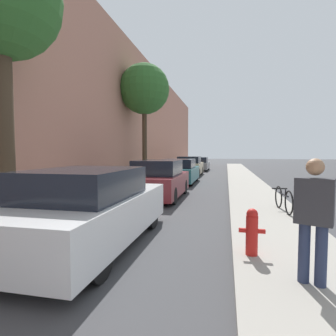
{
  "coord_description": "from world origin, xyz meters",
  "views": [
    {
      "loc": [
        1.77,
        1.62,
        1.81
      ],
      "look_at": [
        -0.46,
        11.89,
        1.19
      ],
      "focal_mm": 28.64,
      "sensor_mm": 36.0,
      "label": 1
    }
  ],
  "objects_px": {
    "parked_car_champagne": "(190,166)",
    "street_tree_far": "(144,90)",
    "parked_car_maroon": "(159,180)",
    "pedestrian": "(314,214)",
    "parked_car_teal": "(180,172)",
    "parked_car_white": "(89,209)",
    "bicycle": "(283,199)",
    "parked_car_grey": "(199,164)",
    "fire_hydrant": "(252,231)"
  },
  "relations": [
    {
      "from": "parked_car_maroon",
      "to": "parked_car_grey",
      "type": "height_order",
      "value": "parked_car_maroon"
    },
    {
      "from": "parked_car_white",
      "to": "parked_car_maroon",
      "type": "xyz_separation_m",
      "value": [
        0.01,
        5.5,
        -0.02
      ]
    },
    {
      "from": "street_tree_far",
      "to": "parked_car_champagne",
      "type": "bearing_deg",
      "value": 72.93
    },
    {
      "from": "parked_car_grey",
      "to": "parked_car_teal",
      "type": "bearing_deg",
      "value": -90.07
    },
    {
      "from": "parked_car_grey",
      "to": "street_tree_far",
      "type": "distance_m",
      "value": 12.79
    },
    {
      "from": "parked_car_grey",
      "to": "bicycle",
      "type": "bearing_deg",
      "value": -76.99
    },
    {
      "from": "pedestrian",
      "to": "fire_hydrant",
      "type": "bearing_deg",
      "value": -29.27
    },
    {
      "from": "parked_car_champagne",
      "to": "bicycle",
      "type": "xyz_separation_m",
      "value": [
        4.4,
        -12.62,
        -0.24
      ]
    },
    {
      "from": "parked_car_teal",
      "to": "fire_hydrant",
      "type": "height_order",
      "value": "parked_car_teal"
    },
    {
      "from": "parked_car_white",
      "to": "bicycle",
      "type": "relative_size",
      "value": 2.67
    },
    {
      "from": "street_tree_far",
      "to": "fire_hydrant",
      "type": "xyz_separation_m",
      "value": [
        5.03,
        -10.29,
        -4.84
      ]
    },
    {
      "from": "parked_car_teal",
      "to": "parked_car_grey",
      "type": "bearing_deg",
      "value": 89.93
    },
    {
      "from": "parked_car_teal",
      "to": "parked_car_champagne",
      "type": "distance_m",
      "value": 5.38
    },
    {
      "from": "street_tree_far",
      "to": "fire_hydrant",
      "type": "height_order",
      "value": "street_tree_far"
    },
    {
      "from": "parked_car_maroon",
      "to": "parked_car_teal",
      "type": "relative_size",
      "value": 0.96
    },
    {
      "from": "bicycle",
      "to": "parked_car_champagne",
      "type": "bearing_deg",
      "value": 103.94
    },
    {
      "from": "parked_car_champagne",
      "to": "parked_car_grey",
      "type": "relative_size",
      "value": 0.93
    },
    {
      "from": "parked_car_white",
      "to": "parked_car_champagne",
      "type": "xyz_separation_m",
      "value": [
        -0.2,
        16.07,
        -0.02
      ]
    },
    {
      "from": "pedestrian",
      "to": "parked_car_maroon",
      "type": "bearing_deg",
      "value": -37.55
    },
    {
      "from": "parked_car_white",
      "to": "bicycle",
      "type": "bearing_deg",
      "value": 39.4
    },
    {
      "from": "parked_car_white",
      "to": "parked_car_grey",
      "type": "relative_size",
      "value": 1.01
    },
    {
      "from": "parked_car_grey",
      "to": "pedestrian",
      "type": "xyz_separation_m",
      "value": [
        3.73,
        -22.87,
        0.39
      ]
    },
    {
      "from": "parked_car_maroon",
      "to": "pedestrian",
      "type": "bearing_deg",
      "value": -60.56
    },
    {
      "from": "parked_car_grey",
      "to": "fire_hydrant",
      "type": "xyz_separation_m",
      "value": [
        3.07,
        -22.01,
        -0.11
      ]
    },
    {
      "from": "fire_hydrant",
      "to": "parked_car_champagne",
      "type": "bearing_deg",
      "value": 101.2
    },
    {
      "from": "parked_car_teal",
      "to": "parked_car_maroon",
      "type": "bearing_deg",
      "value": -89.19
    },
    {
      "from": "parked_car_white",
      "to": "parked_car_maroon",
      "type": "bearing_deg",
      "value": 89.91
    },
    {
      "from": "parked_car_grey",
      "to": "bicycle",
      "type": "relative_size",
      "value": 2.65
    },
    {
      "from": "parked_car_white",
      "to": "street_tree_far",
      "type": "distance_m",
      "value": 11.34
    },
    {
      "from": "parked_car_grey",
      "to": "pedestrian",
      "type": "height_order",
      "value": "pedestrian"
    },
    {
      "from": "parked_car_teal",
      "to": "street_tree_far",
      "type": "bearing_deg",
      "value": -164.47
    },
    {
      "from": "street_tree_far",
      "to": "fire_hydrant",
      "type": "distance_m",
      "value": 12.44
    },
    {
      "from": "parked_car_white",
      "to": "bicycle",
      "type": "height_order",
      "value": "parked_car_white"
    },
    {
      "from": "parked_car_champagne",
      "to": "pedestrian",
      "type": "xyz_separation_m",
      "value": [
        3.88,
        -17.08,
        0.32
      ]
    },
    {
      "from": "parked_car_white",
      "to": "parked_car_grey",
      "type": "height_order",
      "value": "parked_car_white"
    },
    {
      "from": "parked_car_white",
      "to": "bicycle",
      "type": "distance_m",
      "value": 5.44
    },
    {
      "from": "parked_car_champagne",
      "to": "parked_car_grey",
      "type": "bearing_deg",
      "value": 88.57
    },
    {
      "from": "parked_car_maroon",
      "to": "parked_car_grey",
      "type": "distance_m",
      "value": 16.36
    },
    {
      "from": "parked_car_grey",
      "to": "bicycle",
      "type": "height_order",
      "value": "parked_car_grey"
    },
    {
      "from": "parked_car_champagne",
      "to": "bicycle",
      "type": "height_order",
      "value": "parked_car_champagne"
    },
    {
      "from": "parked_car_champagne",
      "to": "parked_car_grey",
      "type": "height_order",
      "value": "parked_car_champagne"
    },
    {
      "from": "parked_car_champagne",
      "to": "street_tree_far",
      "type": "height_order",
      "value": "street_tree_far"
    },
    {
      "from": "street_tree_far",
      "to": "pedestrian",
      "type": "height_order",
      "value": "street_tree_far"
    },
    {
      "from": "parked_car_white",
      "to": "fire_hydrant",
      "type": "bearing_deg",
      "value": -2.8
    },
    {
      "from": "parked_car_white",
      "to": "parked_car_teal",
      "type": "bearing_deg",
      "value": 90.35
    },
    {
      "from": "parked_car_teal",
      "to": "bicycle",
      "type": "bearing_deg",
      "value": -59.47
    },
    {
      "from": "parked_car_maroon",
      "to": "parked_car_grey",
      "type": "relative_size",
      "value": 0.92
    },
    {
      "from": "parked_car_teal",
      "to": "fire_hydrant",
      "type": "xyz_separation_m",
      "value": [
        3.08,
        -10.83,
        -0.16
      ]
    },
    {
      "from": "parked_car_white",
      "to": "parked_car_maroon",
      "type": "distance_m",
      "value": 5.5
    },
    {
      "from": "parked_car_teal",
      "to": "pedestrian",
      "type": "bearing_deg",
      "value": -72.24
    }
  ]
}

